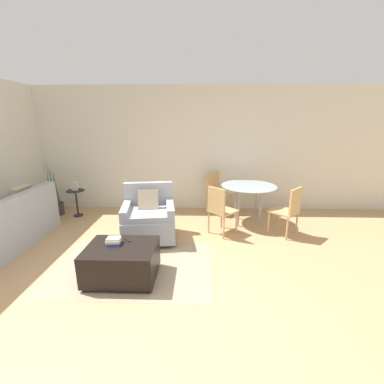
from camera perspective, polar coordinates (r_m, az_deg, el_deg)
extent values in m
plane|color=tan|center=(3.26, -10.63, -22.91)|extent=(20.00, 20.00, 0.00)
cube|color=beige|center=(5.89, -4.45, 9.34)|extent=(12.00, 0.06, 2.75)
cube|color=gray|center=(3.91, -12.87, -15.76)|extent=(2.22, 1.53, 0.00)
cube|color=brown|center=(3.46, -15.36, -20.60)|extent=(2.18, 0.05, 0.00)
cube|color=brown|center=(3.60, -14.44, -18.84)|extent=(2.18, 0.05, 0.00)
cube|color=brown|center=(3.76, -13.62, -17.22)|extent=(2.18, 0.05, 0.00)
cube|color=brown|center=(3.91, -12.87, -15.73)|extent=(2.18, 0.05, 0.00)
cube|color=brown|center=(4.07, -12.19, -14.35)|extent=(2.18, 0.05, 0.00)
cube|color=brown|center=(4.23, -11.57, -13.07)|extent=(2.18, 0.05, 0.00)
cube|color=brown|center=(4.40, -11.00, -11.89)|extent=(2.18, 0.05, 0.00)
cube|color=#999EA8|center=(5.23, -36.46, -7.66)|extent=(0.84, 1.93, 0.44)
cube|color=#999EA8|center=(4.88, -34.09, -3.17)|extent=(0.14, 1.93, 0.45)
cube|color=#999EA8|center=(5.81, -31.69, -1.15)|extent=(0.77, 0.12, 0.26)
cube|color=tan|center=(5.36, -33.84, -1.06)|extent=(0.19, 0.40, 0.41)
cube|color=#999EA8|center=(4.54, -9.51, -7.42)|extent=(0.98, 0.96, 0.39)
cube|color=#999EA8|center=(4.42, -9.67, -4.70)|extent=(0.72, 0.80, 0.10)
cube|color=#999EA8|center=(4.73, -9.58, -0.80)|extent=(0.87, 0.25, 0.50)
cube|color=#999EA8|center=(4.48, -14.44, -4.07)|extent=(0.23, 0.78, 0.20)
cube|color=#999EA8|center=(4.43, -4.88, -3.79)|extent=(0.23, 0.78, 0.20)
cylinder|color=brown|center=(4.37, -14.27, -11.93)|extent=(0.05, 0.05, 0.06)
cylinder|color=brown|center=(4.33, -4.81, -11.74)|extent=(0.05, 0.05, 0.06)
cylinder|color=brown|center=(4.97, -13.33, -8.35)|extent=(0.05, 0.05, 0.06)
cylinder|color=brown|center=(4.94, -5.12, -8.15)|extent=(0.05, 0.05, 0.06)
cube|color=tan|center=(4.49, -9.71, -1.63)|extent=(0.37, 0.25, 0.36)
cube|color=black|center=(3.58, -15.29, -14.56)|extent=(0.89, 0.69, 0.41)
cylinder|color=black|center=(3.61, -22.83, -19.35)|extent=(0.04, 0.04, 0.04)
cylinder|color=black|center=(3.38, -9.60, -20.84)|extent=(0.04, 0.04, 0.04)
cylinder|color=black|center=(4.06, -19.39, -14.81)|extent=(0.04, 0.04, 0.04)
cylinder|color=black|center=(3.85, -7.87, -15.71)|extent=(0.04, 0.04, 0.04)
cube|color=#2D478C|center=(3.56, -16.87, -10.78)|extent=(0.18, 0.17, 0.03)
cube|color=beige|center=(3.55, -17.03, -10.33)|extent=(0.19, 0.14, 0.03)
cube|color=beige|center=(3.54, -17.00, -9.87)|extent=(0.18, 0.13, 0.03)
cube|color=black|center=(3.63, -14.17, -10.25)|extent=(0.12, 0.14, 0.01)
cylinder|color=#333338|center=(6.44, -28.06, -3.32)|extent=(0.35, 0.35, 0.26)
cylinder|color=black|center=(6.41, -28.19, -2.32)|extent=(0.32, 0.32, 0.02)
cone|color=#387A42|center=(6.28, -27.99, 1.21)|extent=(0.07, 0.17, 0.78)
cone|color=#387A42|center=(6.33, -28.20, 0.89)|extent=(0.09, 0.08, 0.70)
cone|color=#387A42|center=(6.37, -28.42, 0.73)|extent=(0.10, 0.06, 0.66)
cone|color=#387A42|center=(6.35, -28.91, 1.62)|extent=(0.10, 0.12, 0.87)
cone|color=#387A42|center=(6.30, -29.23, 1.61)|extent=(0.09, 0.15, 0.90)
cone|color=#387A42|center=(6.27, -29.16, 0.55)|extent=(0.08, 0.06, 0.69)
cone|color=#387A42|center=(6.23, -28.71, 1.85)|extent=(0.13, 0.10, 0.97)
cylinder|color=black|center=(6.01, -24.50, 0.27)|extent=(0.37, 0.37, 0.02)
cylinder|color=black|center=(6.08, -24.21, -2.27)|extent=(0.04, 0.04, 0.54)
cylinder|color=black|center=(6.17, -23.92, -4.75)|extent=(0.20, 0.20, 0.02)
cube|color=silver|center=(5.98, -24.61, 1.22)|extent=(0.13, 0.05, 0.19)
cube|color=#B2A893|center=(5.98, -24.64, 1.20)|extent=(0.11, 0.04, 0.16)
cube|color=silver|center=(6.02, -24.46, 0.84)|extent=(0.02, 0.04, 0.09)
cylinder|color=#99A8AD|center=(5.19, 12.51, 1.35)|extent=(1.08, 1.08, 0.01)
cylinder|color=#99999E|center=(5.07, 10.34, -3.46)|extent=(0.04, 0.04, 0.76)
cylinder|color=#99999E|center=(5.15, 14.98, -3.44)|extent=(0.04, 0.04, 0.76)
cylinder|color=#99999E|center=(5.46, 9.71, -2.01)|extent=(0.04, 0.04, 0.76)
cylinder|color=#99999E|center=(5.53, 14.03, -2.02)|extent=(0.04, 0.04, 0.76)
cube|color=tan|center=(4.69, 6.90, -4.17)|extent=(0.59, 0.59, 0.03)
cube|color=tan|center=(4.48, 5.43, -1.85)|extent=(0.29, 0.29, 0.45)
cylinder|color=tan|center=(4.80, 9.86, -6.69)|extent=(0.03, 0.03, 0.42)
cylinder|color=tan|center=(5.01, 6.56, -5.60)|extent=(0.03, 0.03, 0.42)
cylinder|color=tan|center=(4.54, 7.08, -7.93)|extent=(0.03, 0.03, 0.42)
cylinder|color=tan|center=(4.76, 3.73, -6.71)|extent=(0.03, 0.03, 0.42)
cube|color=tan|center=(4.91, 19.71, -4.08)|extent=(0.59, 0.59, 0.03)
cube|color=tan|center=(4.77, 21.98, -1.88)|extent=(0.29, 0.29, 0.45)
cylinder|color=tan|center=(5.22, 18.65, -5.48)|extent=(0.03, 0.03, 0.42)
cylinder|color=tan|center=(4.92, 16.63, -6.59)|extent=(0.03, 0.03, 0.42)
cylinder|color=tan|center=(5.07, 22.22, -6.44)|extent=(0.03, 0.03, 0.42)
cylinder|color=tan|center=(4.77, 20.37, -7.66)|extent=(0.03, 0.03, 0.42)
cube|color=tan|center=(5.73, 5.97, -0.47)|extent=(0.59, 0.59, 0.03)
cube|color=tan|center=(5.79, 4.62, 2.19)|extent=(0.29, 0.29, 0.45)
cylinder|color=tan|center=(5.55, 6.09, -3.43)|extent=(0.03, 0.03, 0.42)
cylinder|color=tan|center=(5.82, 8.41, -2.62)|extent=(0.03, 0.03, 0.42)
cylinder|color=tan|center=(5.78, 3.39, -2.59)|extent=(0.03, 0.03, 0.42)
cylinder|color=tan|center=(6.04, 5.74, -1.85)|extent=(0.03, 0.03, 0.42)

